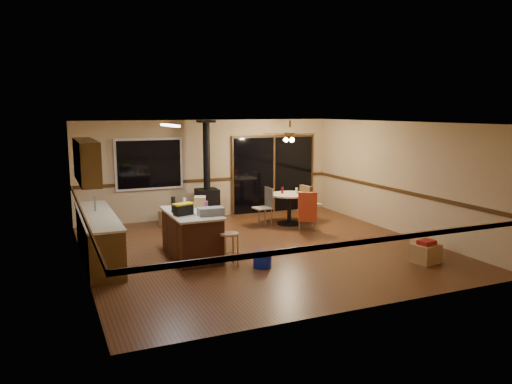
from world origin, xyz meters
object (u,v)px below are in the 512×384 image
dining_table (289,203)px  chair_near (307,207)px  toolbox_grey (211,211)px  box_corner_b (422,245)px  box_corner_a (426,254)px  bar_stool (229,249)px  wood_stove (207,193)px  chair_left (266,202)px  chair_right (307,199)px  box_under_window (170,218)px  toolbox_black (183,210)px  blue_bucket (262,260)px  kitchen_island (192,234)px

dining_table → chair_near: (0.03, -0.87, 0.06)m
toolbox_grey → box_corner_b: size_ratio=1.22×
box_corner_a → bar_stool: bearing=159.6°
box_corner_a → dining_table: bearing=102.9°
wood_stove → chair_left: wood_stove is taller
bar_stool → chair_right: 4.09m
toolbox_grey → dining_table: (2.80, 2.23, -0.44)m
chair_left → chair_right: same height
bar_stool → box_under_window: size_ratio=1.39×
bar_stool → chair_near: (2.61, 1.76, 0.28)m
wood_stove → chair_right: wood_stove is taller
toolbox_black → toolbox_grey: bearing=-27.2°
chair_right → bar_stool: bearing=-139.4°
blue_bucket → chair_near: size_ratio=0.47×
kitchen_island → toolbox_grey: size_ratio=3.55×
bar_stool → box_corner_a: bearing=-20.4°
bar_stool → toolbox_grey: bearing=119.5°
kitchen_island → chair_left: size_ratio=3.26×
toolbox_grey → chair_left: toolbox_grey is taller
blue_bucket → box_corner_a: size_ratio=0.71×
dining_table → box_corner_a: size_ratio=2.11×
kitchen_island → box_corner_a: kitchen_island is taller
toolbox_black → box_corner_a: (4.16, -1.92, -0.82)m
wood_stove → chair_near: wood_stove is taller
blue_bucket → box_under_window: bearing=100.4°
bar_stool → box_corner_a: bar_stool is taller
bar_stool → box_under_window: bearing=93.3°
blue_bucket → toolbox_grey: bearing=136.1°
wood_stove → bar_stool: 3.99m
kitchen_island → toolbox_black: bearing=-136.2°
dining_table → kitchen_island: bearing=-149.5°
wood_stove → chair_left: bearing=-44.5°
toolbox_black → dining_table: (3.26, 2.00, -0.46)m
toolbox_grey → box_corner_a: toolbox_grey is taller
toolbox_grey → bar_stool: (0.22, -0.39, -0.66)m
dining_table → box_under_window: size_ratio=2.18×
toolbox_black → chair_left: 3.42m
chair_right → toolbox_black: bearing=-151.8°
toolbox_black → box_corner_b: bearing=-17.0°
kitchen_island → blue_bucket: (1.00, -1.15, -0.31)m
chair_near → box_under_window: (-2.83, 1.96, -0.42)m
toolbox_grey → chair_right: size_ratio=0.68×
chair_near → box_corner_a: bearing=-74.2°
chair_left → toolbox_black: bearing=-141.7°
wood_stove → bar_stool: size_ratio=4.03×
dining_table → chair_left: bearing=169.7°
toolbox_grey → blue_bucket: size_ratio=1.43×
toolbox_black → blue_bucket: 1.76m
toolbox_grey → toolbox_black: (-0.46, 0.24, 0.02)m
chair_near → wood_stove: bearing=130.2°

